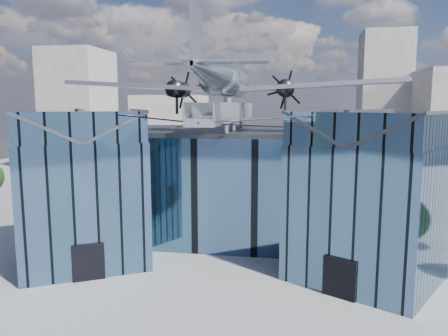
# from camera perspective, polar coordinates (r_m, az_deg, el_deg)

# --- Properties ---
(ground_plane) EXTENTS (120.00, 120.00, 0.00)m
(ground_plane) POSITION_cam_1_polar(r_m,az_deg,el_deg) (34.30, -0.56, -12.48)
(ground_plane) COLOR gray
(museum) EXTENTS (32.88, 24.50, 17.60)m
(museum) POSITION_cam_1_polar(r_m,az_deg,el_deg) (38.39, 0.94, -1.65)
(museum) COLOR #416384
(museum) RESTS_ON ground
(bg_towers) EXTENTS (77.00, 24.50, 26.00)m
(bg_towers) POSITION_cam_1_polar(r_m,az_deg,el_deg) (82.20, 6.63, 6.72)
(bg_towers) COLOR gray
(bg_towers) RESTS_ON ground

